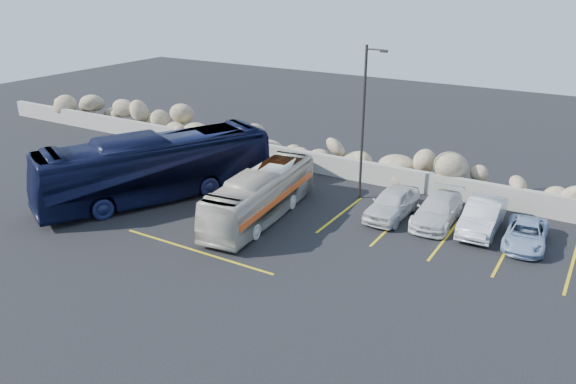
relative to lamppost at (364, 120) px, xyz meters
The scene contains 11 objects.
ground 10.73m from the lamppost, 105.05° to the right, with size 90.00×90.00×0.00m, color black.
seawall 5.14m from the lamppost, 135.63° to the left, with size 60.00×0.40×1.20m, color gray.
riprap_pile 5.40m from the lamppost, 124.63° to the left, with size 54.00×2.80×2.60m, color #8E785D, non-canonical shape.
parking_lines 6.18m from the lamppost, 62.01° to the right, with size 18.16×9.36×0.01m.
lamppost is the anchor object (origin of this frame).
vintage_bus 6.56m from the lamppost, 122.60° to the right, with size 2.00×8.57×2.39m, color beige.
tour_coach 11.11m from the lamppost, 149.32° to the right, with size 2.91×12.42×3.46m, color black.
car_a 4.50m from the lamppost, 31.10° to the right, with size 1.67×4.14×1.41m, color silver.
car_b 7.45m from the lamppost, ahead, with size 1.52×4.34×1.43m, color silver.
car_c 5.83m from the lamppost, 11.95° to the right, with size 1.78×4.38×1.27m, color silver.
car_d 9.41m from the lamppost, ahead, with size 1.72×3.74×1.04m, color #89A1C3.
Camera 1 is at (13.64, -16.30, 11.19)m, focal length 35.00 mm.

